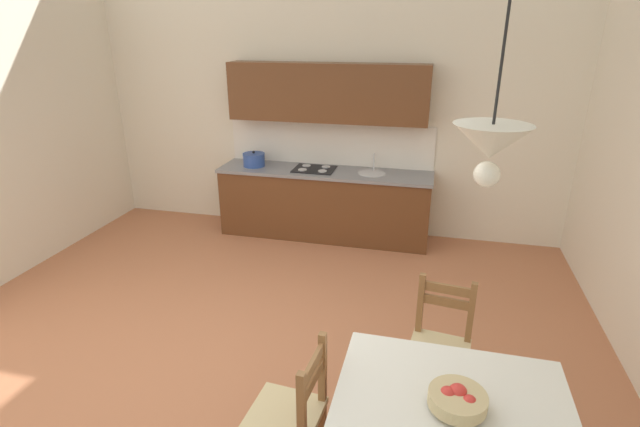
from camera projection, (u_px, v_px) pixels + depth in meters
The scene contains 8 objects.
ground_plane at pixel (242, 373), 3.88m from camera, with size 6.66×6.77×0.10m, color #B7704C.
wall_back at pixel (328, 71), 5.96m from camera, with size 6.66×0.12×4.16m, color silver.
kitchen_cabinetry at pixel (325, 173), 6.09m from camera, with size 2.73×0.63×2.20m.
dining_table at pixel (450, 423), 2.52m from camera, with size 1.24×1.01×0.75m.
dining_chair_kitchen_side at pixel (440, 347), 3.42m from camera, with size 0.47×0.47×0.93m.
dining_chair_tv_side at pixel (291, 416), 2.81m from camera, with size 0.45×0.45×0.93m.
fruit_bowl at pixel (457, 399), 2.43m from camera, with size 0.30×0.30×0.12m.
pendant_lamp at pixel (491, 144), 1.94m from camera, with size 0.32×0.32×0.80m.
Camera 1 is at (1.36, -2.90, 2.58)m, focal length 26.65 mm.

